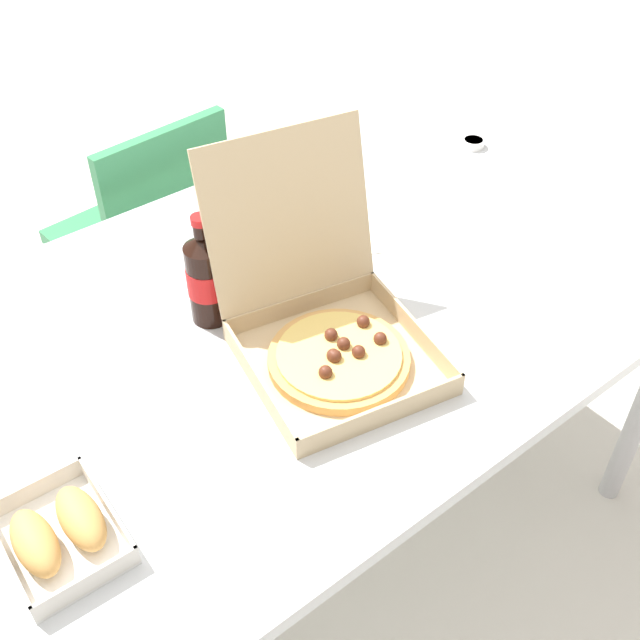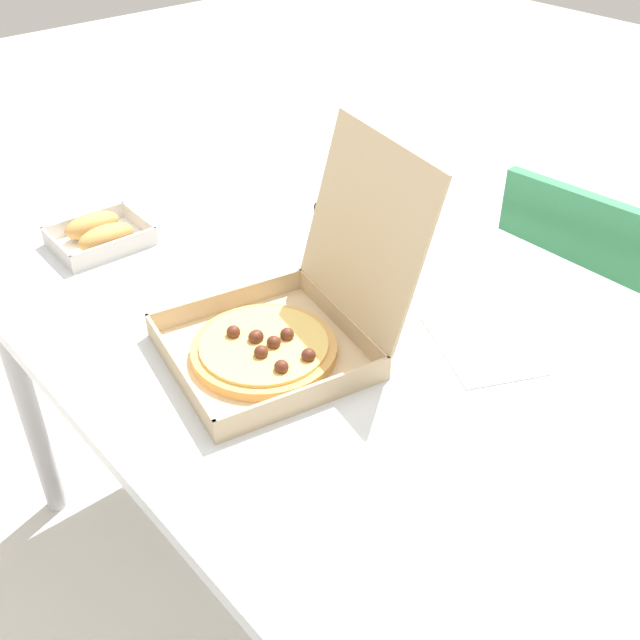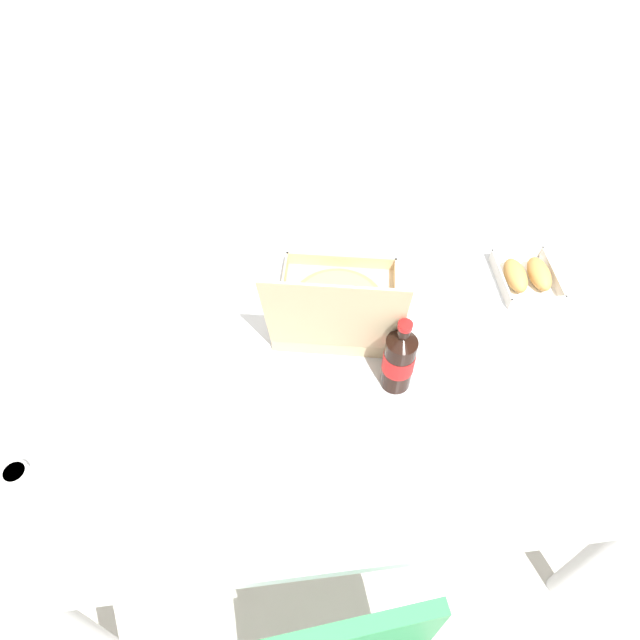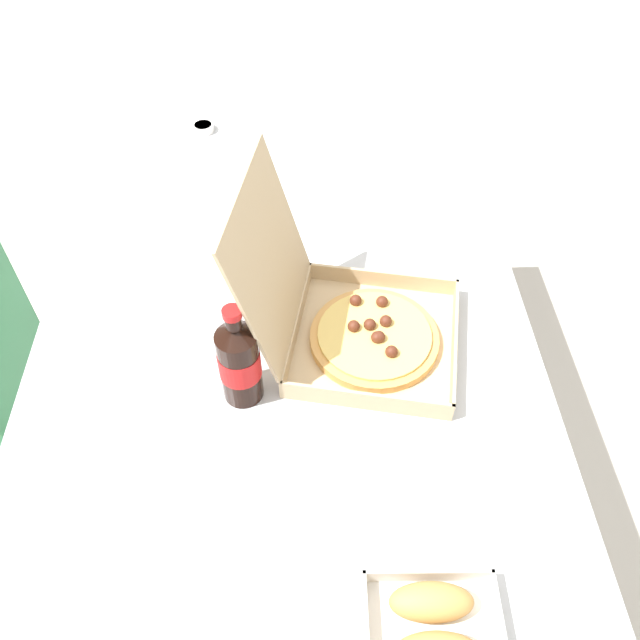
# 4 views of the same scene
# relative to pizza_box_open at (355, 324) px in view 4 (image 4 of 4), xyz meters

# --- Properties ---
(ground_plane) EXTENTS (10.00, 10.00, 0.00)m
(ground_plane) POSITION_rel_pizza_box_open_xyz_m (0.05, 0.13, -0.79)
(ground_plane) COLOR beige
(dining_table) EXTENTS (1.49, 0.97, 0.74)m
(dining_table) POSITION_rel_pizza_box_open_xyz_m (0.05, 0.13, -0.12)
(dining_table) COLOR silver
(dining_table) RESTS_ON ground_plane
(pizza_box_open) EXTENTS (0.38, 0.44, 0.34)m
(pizza_box_open) POSITION_rel_pizza_box_open_xyz_m (0.00, 0.00, 0.00)
(pizza_box_open) COLOR tan
(pizza_box_open) RESTS_ON dining_table
(bread_side_box) EXTENTS (0.16, 0.20, 0.06)m
(bread_side_box) POSITION_rel_pizza_box_open_xyz_m (-0.53, -0.07, -0.02)
(bread_side_box) COLOR white
(bread_side_box) RESTS_ON dining_table
(cola_bottle) EXTENTS (0.07, 0.07, 0.22)m
(cola_bottle) POSITION_rel_pizza_box_open_xyz_m (-0.11, 0.21, 0.04)
(cola_bottle) COLOR black
(cola_bottle) RESTS_ON dining_table
(paper_menu) EXTENTS (0.25, 0.23, 0.00)m
(paper_menu) POSITION_rel_pizza_box_open_xyz_m (0.21, 0.27, -0.05)
(paper_menu) COLOR white
(paper_menu) RESTS_ON dining_table
(dipping_sauce_cup) EXTENTS (0.06, 0.06, 0.02)m
(dipping_sauce_cup) POSITION_rel_pizza_box_open_xyz_m (0.74, 0.35, -0.04)
(dipping_sauce_cup) COLOR white
(dipping_sauce_cup) RESTS_ON dining_table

